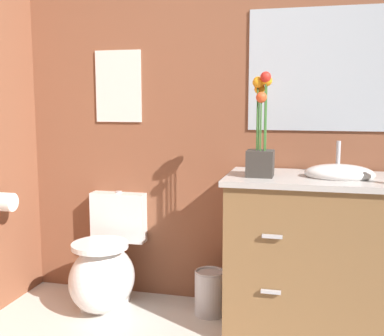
{
  "coord_description": "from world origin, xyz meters",
  "views": [
    {
      "loc": [
        0.45,
        -1.16,
        1.26
      ],
      "look_at": [
        -0.18,
        1.37,
        0.9
      ],
      "focal_mm": 44.55,
      "sensor_mm": 36.0,
      "label": 1
    }
  ],
  "objects_px": {
    "flower_vase": "(261,138)",
    "wall_mirror": "(319,70)",
    "vanity_cabinet": "(313,254)",
    "toilet_paper_roll": "(5,202)",
    "trash_bin": "(210,292)",
    "toilet": "(105,269)",
    "wall_poster": "(118,86)"
  },
  "relations": [
    {
      "from": "wall_poster",
      "to": "wall_mirror",
      "type": "bearing_deg",
      "value": 0.0
    },
    {
      "from": "toilet",
      "to": "flower_vase",
      "type": "height_order",
      "value": "flower_vase"
    },
    {
      "from": "flower_vase",
      "to": "wall_mirror",
      "type": "relative_size",
      "value": 0.68
    },
    {
      "from": "toilet",
      "to": "wall_mirror",
      "type": "relative_size",
      "value": 0.86
    },
    {
      "from": "vanity_cabinet",
      "to": "toilet_paper_roll",
      "type": "bearing_deg",
      "value": -174.54
    },
    {
      "from": "flower_vase",
      "to": "toilet_paper_roll",
      "type": "height_order",
      "value": "flower_vase"
    },
    {
      "from": "wall_poster",
      "to": "toilet_paper_roll",
      "type": "xyz_separation_m",
      "value": [
        -0.54,
        -0.46,
        -0.68
      ]
    },
    {
      "from": "vanity_cabinet",
      "to": "trash_bin",
      "type": "distance_m",
      "value": 0.67
    },
    {
      "from": "trash_bin",
      "to": "toilet_paper_roll",
      "type": "bearing_deg",
      "value": -167.92
    },
    {
      "from": "toilet_paper_roll",
      "to": "wall_mirror",
      "type": "bearing_deg",
      "value": 14.65
    },
    {
      "from": "flower_vase",
      "to": "wall_poster",
      "type": "relative_size",
      "value": 1.21
    },
    {
      "from": "trash_bin",
      "to": "vanity_cabinet",
      "type": "bearing_deg",
      "value": -8.08
    },
    {
      "from": "toilet",
      "to": "flower_vase",
      "type": "distance_m",
      "value": 1.27
    },
    {
      "from": "trash_bin",
      "to": "toilet_paper_roll",
      "type": "height_order",
      "value": "toilet_paper_roll"
    },
    {
      "from": "flower_vase",
      "to": "vanity_cabinet",
      "type": "bearing_deg",
      "value": 12.82
    },
    {
      "from": "toilet_paper_roll",
      "to": "vanity_cabinet",
      "type": "bearing_deg",
      "value": 5.46
    },
    {
      "from": "vanity_cabinet",
      "to": "trash_bin",
      "type": "bearing_deg",
      "value": 171.92
    },
    {
      "from": "flower_vase",
      "to": "trash_bin",
      "type": "distance_m",
      "value": 1.0
    },
    {
      "from": "wall_mirror",
      "to": "trash_bin",
      "type": "bearing_deg",
      "value": -160.33
    },
    {
      "from": "flower_vase",
      "to": "trash_bin",
      "type": "xyz_separation_m",
      "value": [
        -0.3,
        0.15,
        -0.94
      ]
    },
    {
      "from": "flower_vase",
      "to": "wall_mirror",
      "type": "bearing_deg",
      "value": 51.52
    },
    {
      "from": "toilet_paper_roll",
      "to": "trash_bin",
      "type": "bearing_deg",
      "value": 12.08
    },
    {
      "from": "wall_poster",
      "to": "wall_mirror",
      "type": "xyz_separation_m",
      "value": [
        1.23,
        0.0,
        0.09
      ]
    },
    {
      "from": "vanity_cabinet",
      "to": "toilet_paper_roll",
      "type": "relative_size",
      "value": 9.58
    },
    {
      "from": "toilet",
      "to": "toilet_paper_roll",
      "type": "relative_size",
      "value": 6.27
    },
    {
      "from": "trash_bin",
      "to": "wall_poster",
      "type": "distance_m",
      "value": 1.4
    },
    {
      "from": "toilet",
      "to": "trash_bin",
      "type": "xyz_separation_m",
      "value": [
        0.65,
        0.06,
        -0.11
      ]
    },
    {
      "from": "vanity_cabinet",
      "to": "flower_vase",
      "type": "distance_m",
      "value": 0.69
    },
    {
      "from": "wall_poster",
      "to": "wall_mirror",
      "type": "distance_m",
      "value": 1.24
    },
    {
      "from": "vanity_cabinet",
      "to": "toilet",
      "type": "bearing_deg",
      "value": 178.78
    },
    {
      "from": "toilet",
      "to": "wall_poster",
      "type": "relative_size",
      "value": 1.53
    },
    {
      "from": "toilet",
      "to": "wall_poster",
      "type": "bearing_deg",
      "value": 90.0
    }
  ]
}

